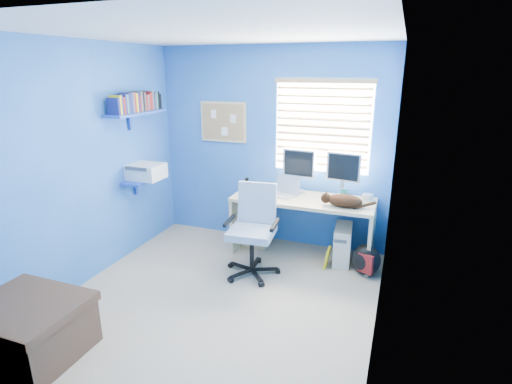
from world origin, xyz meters
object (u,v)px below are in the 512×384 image
(cat, at_px, (344,201))
(tower_pc, at_px, (343,244))
(office_chair, at_px, (253,241))
(laptop, at_px, (283,187))
(desk, at_px, (302,227))

(cat, relative_size, tower_pc, 0.88)
(tower_pc, xyz_separation_m, office_chair, (-0.90, -0.61, 0.15))
(laptop, height_order, tower_pc, laptop)
(office_chair, bearing_deg, desk, 56.88)
(tower_pc, bearing_deg, desk, 173.06)
(laptop, xyz_separation_m, tower_pc, (0.76, -0.03, -0.62))
(laptop, relative_size, office_chair, 0.33)
(cat, distance_m, tower_pc, 0.60)
(laptop, distance_m, office_chair, 0.80)
(desk, bearing_deg, tower_pc, -1.85)
(laptop, relative_size, cat, 0.83)
(cat, bearing_deg, desk, 159.64)
(cat, bearing_deg, tower_pc, 87.74)
(desk, bearing_deg, laptop, 178.02)
(desk, xyz_separation_m, tower_pc, (0.50, -0.02, -0.14))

